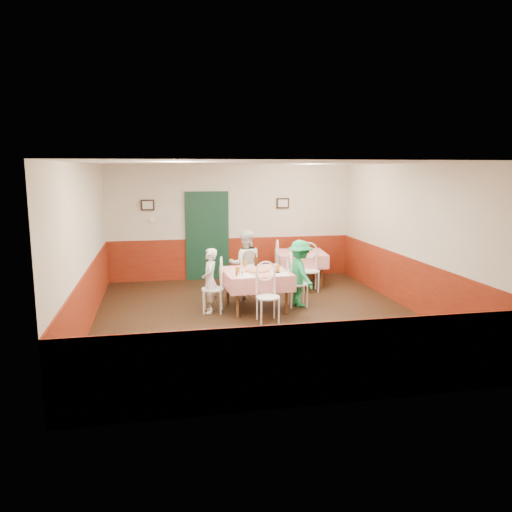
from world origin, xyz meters
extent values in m
plane|color=black|center=(0.00, 0.00, 0.00)|extent=(7.00, 7.00, 0.00)
plane|color=white|center=(0.00, 0.00, 2.80)|extent=(7.00, 7.00, 0.00)
cube|color=beige|center=(0.00, 3.50, 1.40)|extent=(6.00, 0.10, 2.80)
cube|color=beige|center=(0.00, -3.50, 1.40)|extent=(6.00, 0.10, 2.80)
cube|color=beige|center=(-3.00, 0.00, 1.40)|extent=(0.10, 7.00, 2.80)
cube|color=beige|center=(3.00, 0.00, 1.40)|extent=(0.10, 7.00, 2.80)
cube|color=maroon|center=(0.00, 3.48, 0.50)|extent=(6.00, 0.03, 1.00)
cube|color=maroon|center=(0.00, -3.48, 0.50)|extent=(6.00, 0.03, 1.00)
cube|color=maroon|center=(-2.98, 0.00, 0.50)|extent=(0.03, 7.00, 1.00)
cube|color=maroon|center=(2.98, 0.00, 0.50)|extent=(0.03, 7.00, 1.00)
cube|color=black|center=(-0.60, 3.45, 1.05)|extent=(0.96, 0.06, 2.10)
cube|color=black|center=(-2.00, 3.45, 1.85)|extent=(0.32, 0.03, 0.26)
cube|color=black|center=(1.30, 3.45, 1.85)|extent=(0.32, 0.03, 0.26)
cube|color=white|center=(-1.90, 3.45, 1.50)|extent=(0.10, 0.03, 0.10)
cube|color=red|center=(0.05, 0.59, 0.38)|extent=(1.29, 1.29, 0.77)
cube|color=red|center=(1.52, 2.52, 0.38)|extent=(1.25, 1.25, 0.77)
cylinder|color=#B74723|center=(0.08, 0.56, 0.77)|extent=(0.47, 0.47, 0.03)
cylinder|color=white|center=(-0.35, 0.58, 0.77)|extent=(0.26, 0.26, 0.01)
cylinder|color=white|center=(0.50, 0.59, 0.77)|extent=(0.26, 0.26, 0.01)
cylinder|color=white|center=(0.01, 1.00, 0.77)|extent=(0.26, 0.26, 0.01)
cylinder|color=#BF7219|center=(-0.35, 0.29, 0.84)|extent=(0.09, 0.09, 0.15)
cylinder|color=#BF7219|center=(0.43, 0.38, 0.83)|extent=(0.08, 0.08, 0.14)
cylinder|color=#BF7219|center=(-0.09, 0.99, 0.82)|extent=(0.07, 0.07, 0.13)
cylinder|color=#381C0A|center=(0.12, 0.99, 0.88)|extent=(0.07, 0.07, 0.24)
cylinder|color=silver|center=(-0.36, 0.16, 0.81)|extent=(0.04, 0.04, 0.09)
cylinder|color=silver|center=(-0.30, 0.13, 0.81)|extent=(0.04, 0.04, 0.09)
cylinder|color=#B23319|center=(-0.40, 0.18, 0.81)|extent=(0.04, 0.04, 0.09)
cube|color=white|center=(-0.26, 0.18, 0.76)|extent=(0.37, 0.45, 0.00)
cube|color=white|center=(0.44, 0.21, 0.76)|extent=(0.36, 0.44, 0.00)
cube|color=black|center=(0.39, 0.31, 0.77)|extent=(0.11, 0.10, 0.02)
imported|color=gray|center=(-0.85, 0.54, 0.62)|extent=(0.35, 0.48, 1.23)
imported|color=gray|center=(0.00, 1.49, 0.72)|extent=(0.74, 0.60, 1.44)
imported|color=gray|center=(0.95, 0.64, 0.66)|extent=(0.66, 0.94, 1.32)
camera|label=1|loc=(-1.78, -8.65, 2.71)|focal=35.00mm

